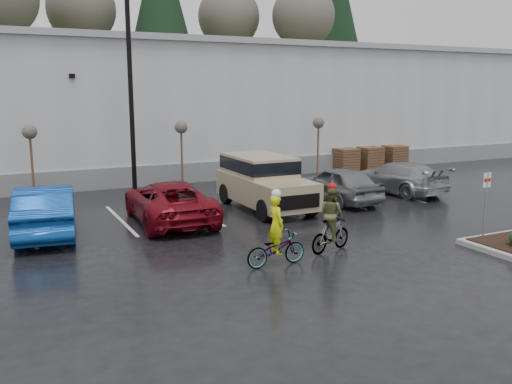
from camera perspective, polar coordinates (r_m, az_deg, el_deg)
name	(u,v)px	position (r m, az deg, el deg)	size (l,w,h in m)	color
ground	(388,262)	(15.29, 13.74, -7.14)	(120.00, 120.00, 0.00)	black
warehouse	(158,105)	(34.42, -10.30, 8.98)	(60.50, 15.50, 7.20)	#B5B8BA
wooded_ridge	(93,106)	(56.91, -16.75, 8.69)	(80.00, 25.00, 6.00)	#243717
lamppost	(130,63)	(23.75, -13.17, 13.06)	(0.50, 1.00, 9.22)	black
sapling_west	(30,136)	(24.21, -22.71, 5.45)	(0.60, 0.60, 3.20)	#442B1B
sapling_mid	(181,131)	(25.44, -7.88, 6.40)	(0.60, 0.60, 3.20)	#442B1B
sapling_east	(318,126)	(28.69, 6.59, 6.91)	(0.60, 0.60, 3.20)	#442B1B
pallet_stack_a	(345,160)	(31.11, 9.40, 3.34)	(1.20, 1.20, 1.35)	#442B1B
pallet_stack_b	(370,158)	(32.12, 11.88, 3.48)	(1.20, 1.20, 1.35)	#442B1B
pallet_stack_c	(394,157)	(33.25, 14.33, 3.62)	(1.20, 1.20, 1.35)	#442B1B
fire_lane_sign	(486,198)	(17.71, 23.03, -0.56)	(0.30, 0.05, 2.20)	gray
car_blue	(46,210)	(18.61, -21.24, -1.78)	(1.73, 4.95, 1.63)	navy
car_red	(169,201)	(19.30, -9.14, -0.99)	(2.44, 5.28, 1.47)	maroon
suv_tan	(266,183)	(21.06, 1.01, 0.95)	(2.20, 5.10, 2.06)	tan
car_grey	(338,184)	(22.72, 8.63, 0.83)	(1.77, 4.40, 1.50)	slate
car_far_silver	(397,177)	(25.26, 14.64, 1.50)	(1.98, 4.88, 1.42)	#95999C
cyclist_hivis	(276,242)	(14.37, 2.12, -5.27)	(1.72, 0.63, 2.07)	#3F3F44
cyclist_olive	(331,226)	(15.72, 7.90, -3.57)	(1.62, 0.88, 2.03)	#3F3F44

